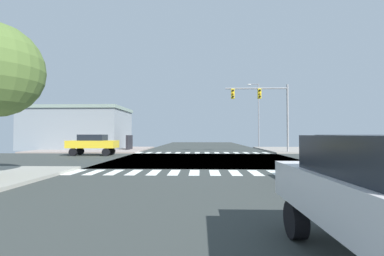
{
  "coord_description": "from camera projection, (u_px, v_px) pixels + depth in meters",
  "views": [
    {
      "loc": [
        -0.47,
        -20.84,
        1.89
      ],
      "look_at": [
        -1.3,
        7.34,
        2.55
      ],
      "focal_mm": 25.55,
      "sensor_mm": 36.0,
      "label": 1
    }
  ],
  "objects": [
    {
      "name": "sedan_crossing_2",
      "position": [
        93.0,
        143.0,
        24.59
      ],
      "size": [
        4.3,
        1.8,
        1.88
      ],
      "rotation": [
        0.0,
        0.0,
        4.71
      ],
      "color": "black",
      "rests_on": "ground"
    },
    {
      "name": "crosswalk_near",
      "position": [
        204.0,
        173.0,
        13.48
      ],
      "size": [
        13.5,
        2.0,
        0.01
      ],
      "color": "white",
      "rests_on": "ground"
    },
    {
      "name": "bank_building",
      "position": [
        79.0,
        128.0,
        35.24
      ],
      "size": [
        13.46,
        8.32,
        5.35
      ],
      "color": "gray",
      "rests_on": "ground"
    },
    {
      "name": "sidewalk_corner_ne",
      "position": [
        314.0,
        150.0,
        32.37
      ],
      "size": [
        12.0,
        12.0,
        0.14
      ],
      "color": "gray",
      "rests_on": "ground"
    },
    {
      "name": "traffic_signal_mast",
      "position": [
        264.0,
        102.0,
        27.91
      ],
      "size": [
        6.43,
        0.55,
        7.01
      ],
      "color": "gray",
      "rests_on": "ground"
    },
    {
      "name": "street_lamp",
      "position": [
        257.0,
        110.0,
        40.34
      ],
      "size": [
        1.78,
        0.32,
        9.43
      ],
      "color": "gray",
      "rests_on": "ground"
    },
    {
      "name": "sidewalk_corner_nw",
      "position": [
        97.0,
        149.0,
        33.14
      ],
      "size": [
        12.0,
        12.0,
        0.14
      ],
      "color": "gray",
      "rests_on": "ground"
    },
    {
      "name": "ground",
      "position": [
        206.0,
        160.0,
        20.76
      ],
      "size": [
        90.0,
        90.0,
        0.05
      ],
      "color": "#323836"
    },
    {
      "name": "sedan_leading_3",
      "position": [
        349.0,
        156.0,
        10.02
      ],
      "size": [
        1.8,
        4.3,
        1.88
      ],
      "color": "black",
      "rests_on": "ground"
    },
    {
      "name": "crosswalk_far",
      "position": [
        202.0,
        153.0,
        28.07
      ],
      "size": [
        13.5,
        2.0,
        0.01
      ],
      "color": "white",
      "rests_on": "ground"
    }
  ]
}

